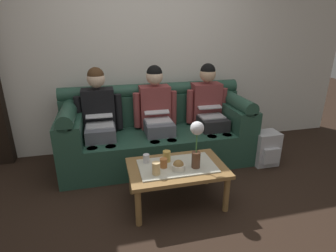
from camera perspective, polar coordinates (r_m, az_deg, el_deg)
ground_plane at (r=2.68m, az=3.02°, el=-18.07°), size 14.00×14.00×0.00m
back_wall_patterned at (r=3.76m, az=-4.34°, el=17.05°), size 6.00×0.12×2.90m
couch at (r=3.49m, az=-2.39°, el=-1.47°), size 2.35×0.88×0.96m
person_left at (r=3.33m, az=-14.33°, el=2.10°), size 0.56×0.67×1.22m
person_middle at (r=3.38m, az=-2.44°, el=3.05°), size 0.56×0.67×1.22m
person_right at (r=3.58m, az=8.61°, el=3.82°), size 0.56×0.67×1.22m
coffee_table at (r=2.64m, az=1.89°, el=-9.42°), size 0.93×0.60×0.41m
flower_vase at (r=2.47m, az=6.09°, el=-2.88°), size 0.12×0.12×0.46m
snack_bowl at (r=2.52m, az=2.21°, el=-8.45°), size 0.13×0.13×0.10m
cup_near_left at (r=2.56m, az=-0.95°, el=-7.82°), size 0.07×0.07×0.09m
cup_near_right at (r=2.66m, az=-4.61°, el=-6.85°), size 0.06×0.06×0.08m
cup_far_center at (r=2.44m, az=-2.52°, el=-8.94°), size 0.07×0.07×0.12m
cup_far_left at (r=2.66m, az=-0.27°, el=-6.40°), size 0.08×0.08×0.11m
backpack_right at (r=3.63m, az=19.91°, el=-4.51°), size 0.30×0.29×0.43m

